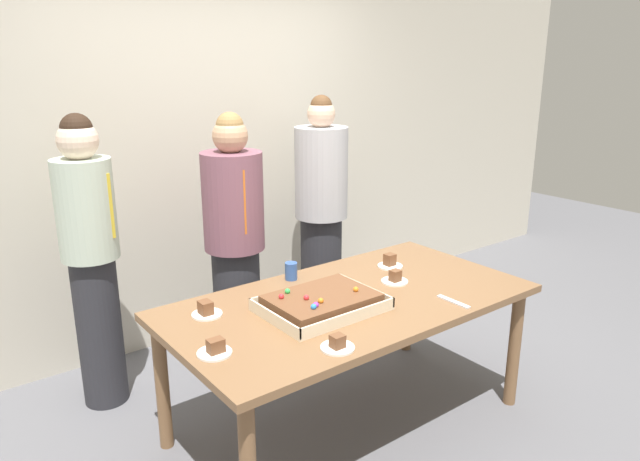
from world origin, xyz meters
TOP-DOWN VIEW (x-y plane):
  - ground_plane at (0.00, 0.00)m, footprint 12.00×12.00m
  - interior_back_panel at (0.00, 1.60)m, footprint 8.00×0.12m
  - party_table at (0.00, 0.00)m, footprint 1.93×1.01m
  - sheet_cake at (-0.21, -0.03)m, footprint 0.58×0.44m
  - plated_slice_near_left at (0.50, 0.22)m, footprint 0.15×0.15m
  - plated_slice_near_right at (-0.70, 0.26)m, footprint 0.15×0.15m
  - plated_slice_far_left at (0.35, 0.02)m, footprint 0.15×0.15m
  - plated_slice_far_right at (-0.40, -0.39)m, footprint 0.15×0.15m
  - plated_slice_center_front at (-0.85, -0.11)m, footprint 0.15×0.15m
  - drink_cup_nearest at (-0.09, 0.41)m, footprint 0.07×0.07m
  - cake_server_utensil at (0.39, -0.37)m, footprint 0.03×0.20m
  - person_serving_front at (-0.15, 0.94)m, footprint 0.38×0.38m
  - person_green_shirt_behind at (0.66, 1.10)m, footprint 0.38×0.38m
  - person_striped_tie_right at (-0.99, 1.06)m, footprint 0.31×0.31m

SIDE VIEW (x-z plane):
  - ground_plane at x=0.00m, z-range 0.00..0.00m
  - party_table at x=0.00m, z-range 0.30..1.05m
  - cake_server_utensil at x=0.39m, z-range 0.75..0.76m
  - plated_slice_far_right at x=-0.40m, z-range 0.74..0.81m
  - plated_slice_far_left at x=0.35m, z-range 0.74..0.81m
  - plated_slice_center_front at x=-0.85m, z-range 0.74..0.81m
  - plated_slice_near_right at x=-0.70m, z-range 0.74..0.82m
  - plated_slice_near_left at x=0.50m, z-range 0.74..0.82m
  - sheet_cake at x=-0.21m, z-range 0.74..0.84m
  - drink_cup_nearest at x=-0.09m, z-range 0.75..0.85m
  - person_serving_front at x=-0.15m, z-range 0.02..1.68m
  - person_green_shirt_behind at x=0.66m, z-range 0.02..1.74m
  - person_striped_tie_right at x=-0.99m, z-range 0.05..1.74m
  - interior_back_panel at x=0.00m, z-range 0.00..3.00m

